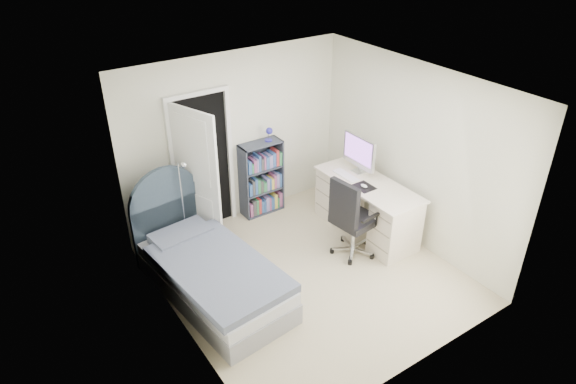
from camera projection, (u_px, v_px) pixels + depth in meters
room_shell at (310, 191)px, 5.99m from camera, size 3.50×3.70×2.60m
door at (199, 173)px, 6.84m from camera, size 0.92×0.79×2.06m
bed at (209, 271)px, 6.20m from camera, size 1.23×2.25×1.33m
nightstand at (166, 224)px, 7.00m from camera, size 0.37×0.37×0.55m
floor_lamp at (186, 217)px, 6.76m from camera, size 0.20×0.20×1.38m
bookcase at (262, 181)px, 7.71m from camera, size 0.64×0.28×1.37m
desk at (366, 205)px, 7.27m from camera, size 0.66×1.65×1.35m
office_chair at (351, 215)px, 6.67m from camera, size 0.61×0.63×1.16m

